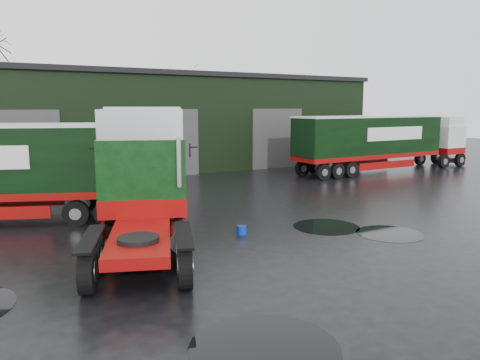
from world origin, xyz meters
name	(u,v)px	position (x,y,z in m)	size (l,w,h in m)	color
ground	(276,236)	(0.00, 0.00, 0.00)	(100.00, 100.00, 0.00)	black
warehouse	(134,121)	(2.00, 20.00, 3.16)	(32.40, 12.40, 6.30)	black
hero_tractor	(140,185)	(-4.50, 0.06, 2.07)	(2.83, 6.66, 4.14)	black
lorry_right	(369,144)	(13.55, 9.00, 1.81)	(2.39, 13.78, 3.62)	silver
wash_bucket	(242,230)	(-0.86, 0.77, 0.15)	(0.31, 0.31, 0.29)	#082CBC
tree_back_b	(181,111)	(10.00, 30.00, 3.75)	(4.40, 4.40, 7.50)	black
puddle_0	(264,348)	(-4.32, -5.70, 0.00)	(2.68, 2.68, 0.01)	black
puddle_1	(326,227)	(2.19, 0.07, 0.00)	(2.31, 2.31, 0.01)	black
puddle_3	(390,234)	(3.38, -1.70, 0.00)	(2.18, 2.18, 0.01)	black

